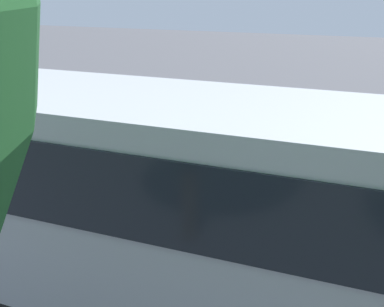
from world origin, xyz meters
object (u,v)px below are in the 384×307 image
(spectator_centre, at_px, (221,181))
(spectator_far_right, at_px, (126,165))
(traffic_cone, at_px, (204,173))
(spectator_far_left, at_px, (324,197))
(stunt_motorcycle, at_px, (128,125))
(spectator_left, at_px, (276,192))
(spectator_right, at_px, (174,170))
(tour_bus, at_px, (169,212))

(spectator_centre, distance_m, spectator_far_right, 2.11)
(spectator_far_right, bearing_deg, traffic_cone, -115.97)
(spectator_far_left, bearing_deg, stunt_motorcycle, -27.97)
(spectator_left, bearing_deg, spectator_right, -4.32)
(tour_bus, height_order, spectator_centre, tour_bus)
(stunt_motorcycle, height_order, traffic_cone, stunt_motorcycle)
(stunt_motorcycle, distance_m, traffic_cone, 2.89)
(spectator_far_left, height_order, spectator_left, spectator_left)
(spectator_right, xyz_separation_m, stunt_motorcycle, (2.73, -2.95, -0.12))
(spectator_right, xyz_separation_m, traffic_cone, (0.10, -1.95, -0.79))
(spectator_left, bearing_deg, traffic_cone, -43.65)
(spectator_left, distance_m, spectator_centre, 1.08)
(tour_bus, bearing_deg, spectator_left, -109.24)
(tour_bus, bearing_deg, traffic_cone, -74.68)
(tour_bus, height_order, spectator_far_right, tour_bus)
(spectator_far_right, relative_size, traffic_cone, 2.85)
(spectator_left, xyz_separation_m, stunt_motorcycle, (4.85, -3.11, -0.07))
(tour_bus, distance_m, stunt_motorcycle, 6.98)
(spectator_centre, distance_m, spectator_right, 1.05)
(spectator_left, height_order, spectator_far_right, spectator_far_right)
(spectator_far_left, bearing_deg, spectator_left, 6.18)
(spectator_far_right, bearing_deg, stunt_motorcycle, -60.93)
(tour_bus, distance_m, spectator_centre, 2.76)
(tour_bus, xyz_separation_m, spectator_far_right, (2.27, -2.75, -0.57))
(stunt_motorcycle, bearing_deg, traffic_cone, 159.29)
(spectator_far_left, bearing_deg, spectator_far_right, -0.46)
(traffic_cone, bearing_deg, spectator_far_right, 64.03)
(tour_bus, xyz_separation_m, traffic_cone, (1.30, -4.74, -1.34))
(spectator_left, xyz_separation_m, traffic_cone, (2.22, -2.11, -0.74))
(stunt_motorcycle, bearing_deg, spectator_right, 132.80)
(spectator_centre, height_order, traffic_cone, spectator_centre)
(spectator_centre, bearing_deg, spectator_far_right, -1.51)
(tour_bus, bearing_deg, spectator_far_left, -122.84)
(spectator_centre, relative_size, spectator_far_right, 0.99)
(spectator_right, height_order, stunt_motorcycle, spectator_right)
(spectator_centre, bearing_deg, stunt_motorcycle, -38.89)
(spectator_far_right, xyz_separation_m, stunt_motorcycle, (1.66, -2.99, -0.10))
(spectator_centre, relative_size, spectator_right, 0.97)
(spectator_far_left, relative_size, spectator_left, 0.99)
(tour_bus, relative_size, spectator_far_right, 5.41)
(tour_bus, relative_size, spectator_far_left, 5.59)
(tour_bus, relative_size, spectator_right, 5.33)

